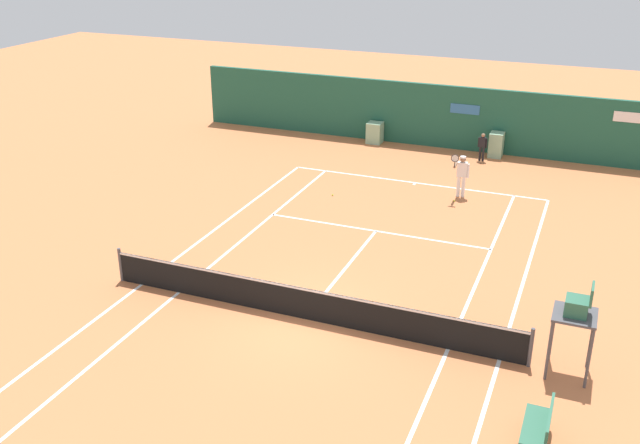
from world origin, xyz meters
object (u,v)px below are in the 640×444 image
object	(u,v)px
player_bench	(540,424)
tennis_ball_by_sideline	(454,201)
player_on_baseline	(462,173)
tennis_ball_mid_court	(333,195)
ball_kid_centre_post	(482,145)
umpire_chair	(576,314)

from	to	relation	value
player_bench	tennis_ball_by_sideline	size ratio (longest dim) A/B	20.31
player_on_baseline	tennis_ball_mid_court	world-z (taller)	player_on_baseline
tennis_ball_by_sideline	player_on_baseline	bearing A→B (deg)	81.71
tennis_ball_mid_court	ball_kid_centre_post	bearing A→B (deg)	54.87
umpire_chair	ball_kid_centre_post	bearing A→B (deg)	17.49
tennis_ball_by_sideline	ball_kid_centre_post	bearing A→B (deg)	89.56
umpire_chair	tennis_ball_by_sideline	size ratio (longest dim) A/B	36.01
ball_kid_centre_post	player_on_baseline	bearing A→B (deg)	97.35
player_on_baseline	tennis_ball_mid_court	xyz separation A→B (m)	(-4.68, -1.77, -0.97)
player_bench	tennis_ball_mid_court	world-z (taller)	player_bench
player_bench	ball_kid_centre_post	distance (m)	19.01
player_bench	tennis_ball_by_sideline	distance (m)	13.83
player_on_baseline	ball_kid_centre_post	bearing A→B (deg)	-92.55
player_bench	tennis_ball_mid_court	size ratio (longest dim) A/B	20.31
umpire_chair	tennis_ball_mid_court	xyz separation A→B (m)	(-9.54, 8.99, -1.62)
player_on_baseline	tennis_ball_mid_court	size ratio (longest dim) A/B	27.62
player_on_baseline	tennis_ball_mid_court	bearing A→B (deg)	17.66
umpire_chair	player_on_baseline	world-z (taller)	umpire_chair
player_bench	tennis_ball_mid_court	distance (m)	15.01
ball_kid_centre_post	tennis_ball_mid_court	xyz separation A→B (m)	(-4.63, -6.58, -0.70)
player_on_baseline	tennis_ball_by_sideline	world-z (taller)	player_on_baseline
player_bench	player_on_baseline	distance (m)	14.37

